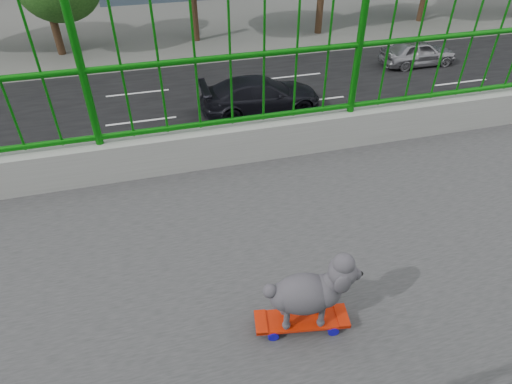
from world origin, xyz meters
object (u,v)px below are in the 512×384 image
object	(u,v)px
poodle	(310,291)
car_4	(418,52)
skateboard	(301,320)
car_3	(261,95)

from	to	relation	value
poodle	car_4	size ratio (longest dim) A/B	0.12
skateboard	car_3	distance (m)	17.60
skateboard	car_3	bearing A→B (deg)	174.59
poodle	car_4	world-z (taller)	poodle
poodle	skateboard	bearing A→B (deg)	-90.00
poodle	car_4	bearing A→B (deg)	153.25
skateboard	poodle	distance (m)	0.23
skateboard	poodle	bearing A→B (deg)	90.00
skateboard	car_3	size ratio (longest dim) A/B	0.09
car_3	car_4	distance (m)	10.34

